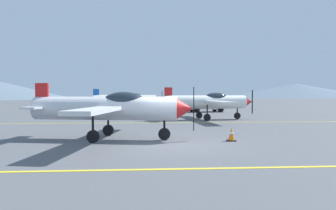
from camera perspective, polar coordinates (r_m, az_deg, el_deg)
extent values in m
plane|color=#54565B|center=(12.13, 0.74, -7.53)|extent=(400.00, 400.00, 0.00)
cube|color=yellow|center=(8.11, 3.06, -12.43)|extent=(80.00, 0.16, 0.01)
cube|color=yellow|center=(20.51, -1.09, -3.51)|extent=(80.00, 0.16, 0.01)
cylinder|color=silver|center=(13.41, -12.23, -0.65)|extent=(6.62, 2.09, 1.06)
cone|color=red|center=(12.78, 3.34, -0.75)|extent=(0.81, 0.99, 0.90)
cube|color=black|center=(12.77, 5.07, -0.75)|extent=(0.06, 0.12, 1.92)
ellipsoid|color=#1E2833|center=(13.16, -8.65, 0.70)|extent=(2.04, 1.16, 0.86)
cube|color=silver|center=(13.29, -10.65, -0.46)|extent=(2.40, 8.51, 0.15)
cube|color=silver|center=(14.59, -23.44, -0.37)|extent=(1.07, 2.57, 0.10)
cube|color=red|center=(14.58, -23.47, 1.71)|extent=(0.62, 0.21, 1.15)
cylinder|color=black|center=(12.89, -0.73, -3.57)|extent=(0.10, 0.10, 0.97)
cylinder|color=black|center=(12.95, -0.72, -5.70)|extent=(0.55, 0.20, 0.54)
cylinder|color=black|center=(12.52, -14.52, -3.82)|extent=(0.10, 0.10, 0.97)
cylinder|color=black|center=(12.58, -14.50, -6.01)|extent=(0.55, 0.20, 0.54)
cylinder|color=black|center=(14.51, -11.66, -2.97)|extent=(0.10, 0.10, 0.97)
cylinder|color=black|center=(14.57, -11.64, -4.86)|extent=(0.55, 0.20, 0.54)
cylinder|color=white|center=(23.13, 7.34, 0.57)|extent=(6.61, 1.81, 1.06)
cone|color=red|center=(24.47, 15.40, 0.60)|extent=(0.77, 0.97, 0.90)
cube|color=black|center=(24.64, 16.20, 0.60)|extent=(0.05, 0.12, 1.92)
ellipsoid|color=#1E2833|center=(23.40, 9.36, 1.35)|extent=(2.01, 1.08, 0.86)
cube|color=white|center=(23.25, 8.24, 0.69)|extent=(2.03, 8.52, 0.15)
cube|color=white|center=(22.40, 0.06, 0.66)|extent=(0.96, 2.56, 0.10)
cube|color=red|center=(22.39, 0.06, 2.01)|extent=(0.61, 0.18, 1.15)
cylinder|color=black|center=(24.11, 13.43, -0.93)|extent=(0.10, 0.10, 0.97)
cylinder|color=black|center=(24.14, 13.42, -2.07)|extent=(0.55, 0.18, 0.54)
cylinder|color=black|center=(22.09, 7.69, -1.17)|extent=(0.10, 0.10, 0.97)
cylinder|color=black|center=(22.13, 7.68, -2.42)|extent=(0.55, 0.18, 0.54)
cylinder|color=black|center=(24.11, 6.13, -0.88)|extent=(0.10, 0.10, 0.97)
cylinder|color=black|center=(24.14, 6.13, -2.03)|extent=(0.55, 0.18, 0.54)
cylinder|color=silver|center=(31.11, -8.41, 0.99)|extent=(6.61, 1.93, 1.06)
cone|color=blue|center=(31.50, -1.86, 1.02)|extent=(0.79, 0.98, 0.90)
cube|color=black|center=(31.57, -1.17, 1.03)|extent=(0.05, 0.12, 1.92)
ellipsoid|color=#1E2833|center=(31.16, -6.83, 1.58)|extent=(2.02, 1.11, 0.86)
cube|color=silver|center=(31.13, -7.71, 1.08)|extent=(2.18, 8.52, 0.15)
cube|color=silver|center=(31.09, -13.90, 1.03)|extent=(1.00, 2.57, 0.10)
cube|color=blue|center=(31.09, -13.91, 2.01)|extent=(0.62, 0.20, 1.15)
cylinder|color=black|center=(31.39, -3.50, -0.15)|extent=(0.10, 0.10, 0.97)
cylinder|color=black|center=(31.41, -3.50, -1.03)|extent=(0.55, 0.19, 0.54)
cylinder|color=black|center=(30.07, -8.67, -0.28)|extent=(0.10, 0.10, 0.97)
cylinder|color=black|center=(30.09, -8.66, -1.20)|extent=(0.55, 0.19, 0.54)
cylinder|color=black|center=(32.18, -8.85, -0.12)|extent=(0.10, 0.10, 0.97)
cylinder|color=black|center=(32.20, -8.84, -0.98)|extent=(0.55, 0.19, 0.54)
cube|color=white|center=(32.98, 7.42, -0.15)|extent=(4.53, 2.44, 0.75)
cube|color=black|center=(32.91, 7.18, 0.98)|extent=(2.62, 1.94, 0.55)
cylinder|color=black|center=(32.68, 10.30, -0.85)|extent=(0.67, 0.32, 0.64)
cylinder|color=black|center=(34.34, 9.13, -0.69)|extent=(0.67, 0.32, 0.64)
cylinder|color=black|center=(31.68, 5.56, -0.92)|extent=(0.67, 0.32, 0.64)
cylinder|color=black|center=(33.40, 4.60, -0.76)|extent=(0.67, 0.32, 0.64)
cube|color=black|center=(13.01, 12.31, -6.82)|extent=(0.36, 0.36, 0.04)
cone|color=orange|center=(12.97, 12.32, -5.53)|extent=(0.29, 0.29, 0.55)
cylinder|color=white|center=(12.97, 12.32, -5.41)|extent=(0.20, 0.20, 0.08)
cone|color=slate|center=(170.22, 23.71, 2.61)|extent=(75.68, 75.68, 7.46)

